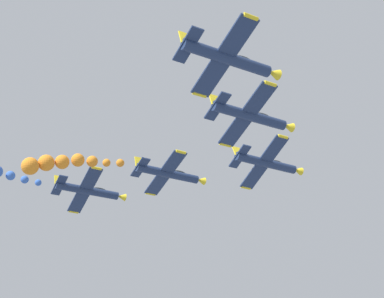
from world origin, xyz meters
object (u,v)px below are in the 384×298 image
Objects in this scene: airplane_lead at (267,163)px; airplane_left_outer at (89,191)px; airplane_right_inner at (251,116)px; airplane_right_outer at (229,59)px; airplane_left_inner at (169,174)px.

airplane_lead is 25.19m from airplane_left_outer.
airplane_left_outer is at bearing -136.93° from airplane_lead.
airplane_right_inner is 1.00× the size of airplane_right_outer.
airplane_lead is 24.96m from airplane_right_outer.
airplane_left_inner reaches higher than airplane_left_outer.
airplane_left_inner is 1.00× the size of airplane_left_outer.
airplane_left_outer is at bearing -165.01° from airplane_right_inner.
airplane_lead reaches higher than airplane_right_outer.
airplane_lead is at bearing 135.84° from airplane_right_outer.
airplane_left_inner is at bearing 163.49° from airplane_right_outer.
airplane_right_inner is (19.52, -0.27, -0.42)m from airplane_left_inner.
airplane_lead is 13.92m from airplane_right_inner.
airplane_left_inner is 1.00× the size of airplane_right_outer.
airplane_right_inner is 11.05m from airplane_right_outer.
airplane_right_inner reaches higher than airplane_left_outer.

